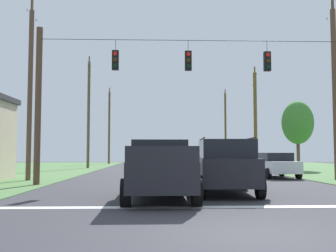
{
  "coord_description": "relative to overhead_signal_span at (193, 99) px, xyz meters",
  "views": [
    {
      "loc": [
        -1.74,
        -7.26,
        1.52
      ],
      "look_at": [
        -0.99,
        15.47,
        3.07
      ],
      "focal_mm": 42.05,
      "sensor_mm": 36.0,
      "label": 1
    }
  ],
  "objects": [
    {
      "name": "ground_plane",
      "position": [
        -0.07,
        -11.48,
        -4.11
      ],
      "size": [
        120.0,
        120.0,
        0.0
      ],
      "primitive_type": "plane",
      "color": "#333338"
    },
    {
      "name": "stop_bar_stripe",
      "position": [
        -0.07,
        -7.65,
        -4.11
      ],
      "size": [
        12.73,
        0.45,
        0.01
      ],
      "primitive_type": "cube",
      "color": "white",
      "rests_on": "ground"
    },
    {
      "name": "lane_dash_0",
      "position": [
        -0.07,
        -1.65,
        -4.11
      ],
      "size": [
        2.5,
        0.15,
        0.01
      ],
      "primitive_type": "cube",
      "rotation": [
        0.0,
        0.0,
        1.57
      ],
      "color": "white",
      "rests_on": "ground"
    },
    {
      "name": "lane_dash_1",
      "position": [
        -0.07,
        4.6,
        -4.11
      ],
      "size": [
        2.5,
        0.15,
        0.01
      ],
      "primitive_type": "cube",
      "rotation": [
        0.0,
        0.0,
        1.57
      ],
      "color": "white",
      "rests_on": "ground"
    },
    {
      "name": "lane_dash_2",
      "position": [
        -0.07,
        13.83,
        -4.11
      ],
      "size": [
        2.5,
        0.15,
        0.01
      ],
      "primitive_type": "cube",
      "rotation": [
        0.0,
        0.0,
        1.57
      ],
      "color": "white",
      "rests_on": "ground"
    },
    {
      "name": "overhead_signal_span",
      "position": [
        0.0,
        0.0,
        0.0
      ],
      "size": [
        15.1,
        0.31,
        7.54
      ],
      "color": "brown",
      "rests_on": "ground"
    },
    {
      "name": "pickup_truck",
      "position": [
        -1.67,
        -5.66,
        -3.14
      ],
      "size": [
        2.35,
        5.43,
        1.95
      ],
      "color": "black",
      "rests_on": "ground"
    },
    {
      "name": "suv_black",
      "position": [
        0.78,
        -4.13,
        -3.05
      ],
      "size": [
        2.45,
        4.91,
        2.05
      ],
      "color": "black",
      "rests_on": "ground"
    },
    {
      "name": "distant_car_crossing_white",
      "position": [
        5.59,
        5.35,
        -3.32
      ],
      "size": [
        2.12,
        4.35,
        1.52
      ],
      "color": "silver",
      "rests_on": "ground"
    },
    {
      "name": "utility_pole_mid_right",
      "position": [
        8.28,
        2.8,
        0.88
      ],
      "size": [
        0.29,
        1.58,
        10.22
      ],
      "color": "brown",
      "rests_on": "ground"
    },
    {
      "name": "utility_pole_far_right",
      "position": [
        8.17,
        19.91,
        0.87
      ],
      "size": [
        0.34,
        1.66,
        10.15
      ],
      "color": "brown",
      "rests_on": "ground"
    },
    {
      "name": "utility_pole_near_left",
      "position": [
        8.13,
        36.37,
        1.05
      ],
      "size": [
        0.28,
        1.59,
        10.53
      ],
      "color": "brown",
      "rests_on": "ground"
    },
    {
      "name": "utility_pole_far_left",
      "position": [
        -8.72,
        2.98,
        0.82
      ],
      "size": [
        0.27,
        1.7,
        10.09
      ],
      "color": "brown",
      "rests_on": "ground"
    },
    {
      "name": "utility_pole_distant_right",
      "position": [
        -8.41,
        20.21,
        1.48
      ],
      "size": [
        0.27,
        1.65,
        11.16
      ],
      "color": "brown",
      "rests_on": "ground"
    },
    {
      "name": "utility_pole_distant_left",
      "position": [
        -8.19,
        35.82,
        1.21
      ],
      "size": [
        0.28,
        1.83,
        10.6
      ],
      "color": "brown",
      "rests_on": "ground"
    },
    {
      "name": "tree_roadside_right",
      "position": [
        10.84,
        15.65,
        0.07
      ],
      "size": [
        2.78,
        2.78,
        6.12
      ],
      "color": "brown",
      "rests_on": "ground"
    }
  ]
}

